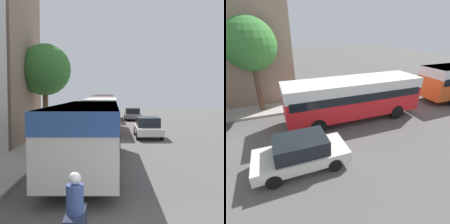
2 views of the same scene
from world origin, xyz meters
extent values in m
cube|color=gray|center=(-8.84, 15.46, 5.22)|extent=(5.28, 7.09, 10.44)
cube|color=red|center=(-1.58, 22.20, 1.67)|extent=(2.56, 9.28, 2.33)
cube|color=white|center=(-1.58, 22.20, 2.48)|extent=(2.59, 9.33, 0.70)
cube|color=black|center=(-1.58, 22.20, 1.96)|extent=(2.62, 8.91, 0.51)
cylinder|color=black|center=(-2.76, 25.07, 0.50)|extent=(0.28, 1.00, 1.00)
cylinder|color=black|center=(-0.40, 25.07, 0.50)|extent=(0.28, 1.00, 1.00)
cylinder|color=black|center=(-2.76, 19.32, 0.50)|extent=(0.28, 1.00, 1.00)
cylinder|color=black|center=(-0.40, 19.32, 0.50)|extent=(0.28, 1.00, 1.00)
cylinder|color=black|center=(-2.93, 31.07, 0.50)|extent=(0.28, 1.00, 1.00)
cube|color=silver|center=(2.02, 17.87, 0.58)|extent=(1.83, 4.20, 0.52)
cube|color=black|center=(2.02, 17.87, 1.18)|extent=(1.61, 2.31, 0.69)
cylinder|color=black|center=(2.86, 16.57, 0.32)|extent=(0.22, 0.64, 0.64)
cylinder|color=black|center=(1.18, 16.57, 0.32)|extent=(0.22, 0.64, 0.64)
cylinder|color=black|center=(2.86, 19.17, 0.32)|extent=(0.22, 0.64, 0.64)
cylinder|color=black|center=(1.18, 19.17, 0.32)|extent=(0.22, 0.64, 0.64)
cylinder|color=#232838|center=(-5.01, 30.28, 0.57)|extent=(0.33, 0.33, 0.85)
cylinder|color=maroon|center=(-5.01, 30.28, 1.35)|extent=(0.41, 0.41, 0.71)
sphere|color=tan|center=(-5.01, 30.28, 1.82)|extent=(0.23, 0.23, 0.23)
cylinder|color=brown|center=(-5.21, 16.13, 1.87)|extent=(0.36, 0.36, 3.44)
sphere|color=#387A33|center=(-5.21, 16.13, 4.91)|extent=(3.53, 3.53, 3.53)
camera|label=1|loc=(-0.53, -5.24, 3.33)|focal=50.00mm
camera|label=2|loc=(8.55, 17.09, 5.80)|focal=28.00mm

